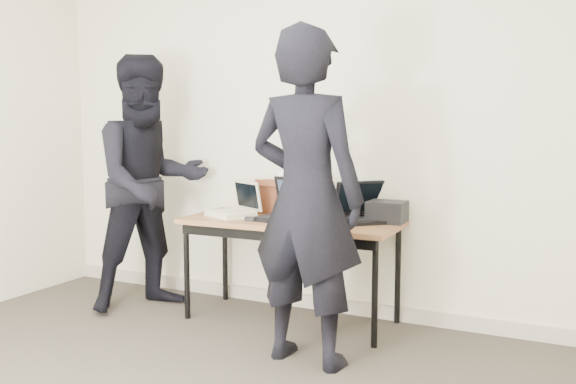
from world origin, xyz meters
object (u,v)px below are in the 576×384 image
Objects in this scene: laptop_center at (289,210)px; leather_satchel at (282,196)px; equipment_box at (387,212)px; person_observer at (150,183)px; person_typist at (306,198)px; laptop_beige at (235,209)px; desk at (290,228)px; laptop_right at (366,212)px.

laptop_center is 0.30m from leather_satchel.
laptop_center is 0.67m from equipment_box.
leather_satchel is at bearing -36.89° from person_observer.
person_typist is at bearing -54.93° from leather_satchel.
equipment_box is (0.64, 0.20, 0.01)m from laptop_center.
equipment_box is at bearing 27.42° from laptop_center.
laptop_beige is 0.21× the size of person_typist.
person_observer is (-1.72, -0.34, 0.15)m from equipment_box.
person_typist is (-0.22, -0.82, 0.18)m from equipment_box.
person_typist is (0.41, -0.63, 0.31)m from desk.
laptop_center is at bearing -162.78° from equipment_box.
laptop_right is 1.39× the size of leather_satchel.
person_typist is at bearing -77.44° from person_observer.
person_observer is at bearing -168.67° from equipment_box.
leather_satchel is at bearing 132.32° from laptop_right.
laptop_beige is at bearing -168.16° from equipment_box.
laptop_center is 0.85× the size of laptop_right.
desk is at bearing -52.34° from person_typist.
equipment_box reaches higher than desk.
desk is 3.72× the size of laptop_beige.
leather_satchel reaches higher than laptop_beige.
laptop_center is 0.22× the size of person_typist.
laptop_beige is 0.42m from laptop_center.
laptop_beige is 1.64× the size of equipment_box.
equipment_box is at bearing -40.63° from laptop_right.
equipment_box is (1.06, 0.22, 0.02)m from laptop_beige.
leather_satchel is (0.25, 0.26, 0.08)m from laptop_beige.
equipment_box is 0.13× the size of person_observer.
desk is 0.81× the size of person_observer.
leather_satchel is at bearing 136.57° from laptop_center.
leather_satchel reaches higher than equipment_box.
desk is 0.67m from equipment_box.
person_observer is (-0.66, -0.12, 0.17)m from laptop_beige.
laptop_beige is at bearing -133.20° from leather_satchel.
laptop_right is at bearing 19.51° from desk.
leather_satchel is at bearing -50.81° from person_typist.
laptop_right is at bearing 31.32° from laptop_center.
desk is 0.53m from laptop_right.
desk is 0.12m from laptop_center.
leather_satchel is at bearing 72.72° from laptop_beige.
laptop_center reaches higher than desk.
laptop_right reaches higher than leather_satchel.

